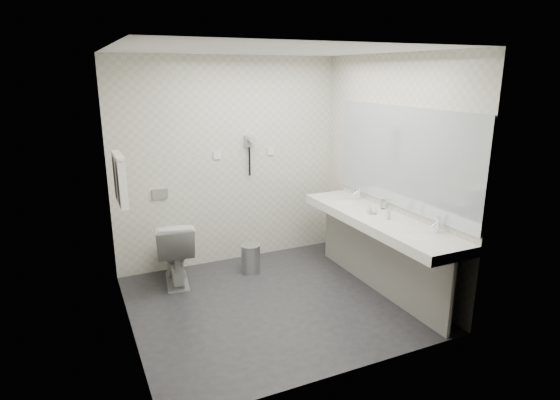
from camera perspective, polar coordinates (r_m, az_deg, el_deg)
name	(u,v)px	position (r m, az deg, el deg)	size (l,w,h in m)	color
floor	(273,303)	(4.93, -0.87, -12.47)	(2.80, 2.80, 0.00)	#252429
ceiling	(272,50)	(4.36, -1.01, 17.95)	(2.80, 2.80, 0.00)	silver
wall_back	(229,163)	(5.67, -6.29, 4.60)	(2.80, 2.80, 0.00)	beige
wall_front	(345,224)	(3.38, 8.04, -2.97)	(2.80, 2.80, 0.00)	beige
wall_left	(121,202)	(4.14, -18.94, -0.24)	(2.60, 2.60, 0.00)	beige
wall_right	(390,173)	(5.20, 13.34, 3.27)	(2.60, 2.60, 0.00)	beige
vanity_counter	(378,221)	(4.99, 11.93, -2.48)	(0.55, 2.20, 0.10)	silver
vanity_panel	(378,258)	(5.15, 11.90, -6.95)	(0.03, 2.15, 0.75)	gray
vanity_post_near	(451,298)	(4.47, 20.28, -11.26)	(0.06, 0.06, 0.75)	silver
vanity_post_far	(330,229)	(5.97, 6.21, -3.53)	(0.06, 0.06, 0.75)	silver
mirror	(402,158)	(5.00, 14.76, 5.04)	(0.02, 2.20, 1.05)	#B2BCC6
basin_near	(420,237)	(4.51, 16.86, -4.33)	(0.40, 0.31, 0.05)	silver
basin_far	(345,202)	(5.49, 7.94, -0.26)	(0.40, 0.31, 0.05)	silver
faucet_near	(438,225)	(4.61, 18.77, -2.88)	(0.04, 0.04, 0.15)	silver
faucet_far	(359,193)	(5.58, 9.66, 0.86)	(0.04, 0.04, 0.15)	silver
soap_bottle_a	(369,210)	(5.02, 10.90, -1.18)	(0.04, 0.04, 0.09)	silver
soap_bottle_b	(374,210)	(5.04, 11.48, -1.24)	(0.06, 0.06, 0.08)	silver
soap_bottle_c	(388,213)	(4.88, 13.14, -1.61)	(0.05, 0.05, 0.12)	silver
glass_left	(383,204)	(5.24, 12.54, -0.52)	(0.05, 0.05, 0.10)	silver
toilet	(175,251)	(5.36, -12.81, -6.15)	(0.42, 0.73, 0.74)	silver
flush_plate	(160,194)	(5.52, -14.53, 0.69)	(0.18, 0.02, 0.12)	#B2B5BA
pedal_bin	(251,259)	(5.58, -3.61, -7.23)	(0.23, 0.23, 0.32)	#B2B5BA
bin_lid	(251,246)	(5.52, -3.64, -5.61)	(0.23, 0.23, 0.01)	#B2B5BA
towel_rail	(117,156)	(4.62, -19.43, 5.10)	(0.02, 0.02, 0.62)	silver
towel_near	(122,182)	(4.52, -18.87, 2.10)	(0.07, 0.24, 0.48)	white
towel_far	(118,176)	(4.80, -19.25, 2.79)	(0.07, 0.24, 0.48)	white
dryer_cradle	(249,141)	(5.69, -3.86, 7.24)	(0.10, 0.04, 0.14)	#97959B
dryer_barrel	(251,139)	(5.62, -3.60, 7.45)	(0.08, 0.08, 0.14)	#97959B
dryer_cord	(250,162)	(5.71, -3.76, 4.74)	(0.02, 0.02, 0.35)	black
switch_plate_a	(217,155)	(5.60, -7.74, 5.45)	(0.09, 0.02, 0.09)	silver
switch_plate_b	(271,151)	(5.84, -1.13, 5.99)	(0.09, 0.02, 0.09)	silver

